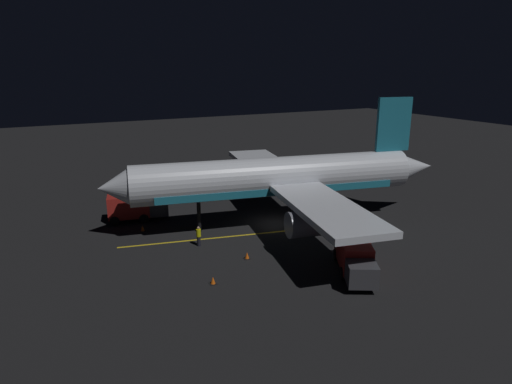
{
  "coord_description": "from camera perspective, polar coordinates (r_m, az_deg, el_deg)",
  "views": [
    {
      "loc": [
        -34.92,
        20.03,
        14.74
      ],
      "look_at": [
        0.0,
        2.0,
        3.5
      ],
      "focal_mm": 31.07,
      "sensor_mm": 36.0,
      "label": 1
    }
  ],
  "objects": [
    {
      "name": "traffic_cone_near_left",
      "position": [
        31.74,
        -5.56,
        -11.28
      ],
      "size": [
        0.5,
        0.5,
        0.55
      ],
      "color": "#EA590F",
      "rests_on": "ground_plane"
    },
    {
      "name": "ground_plane",
      "position": [
        42.9,
        2.38,
        -4.29
      ],
      "size": [
        180.0,
        180.0,
        0.2
      ],
      "primitive_type": "cube",
      "color": "black"
    },
    {
      "name": "traffic_cone_under_wing",
      "position": [
        35.41,
        -1.17,
        -8.2
      ],
      "size": [
        0.5,
        0.5,
        0.55
      ],
      "color": "#EA590F",
      "rests_on": "ground_plane"
    },
    {
      "name": "catering_truck",
      "position": [
        33.47,
        12.58,
        -8.17
      ],
      "size": [
        6.6,
        4.88,
        2.45
      ],
      "color": "maroon",
      "rests_on": "ground_plane"
    },
    {
      "name": "airliner",
      "position": [
        41.71,
        3.2,
        1.79
      ],
      "size": [
        30.63,
        32.87,
        11.81
      ],
      "color": "silver",
      "rests_on": "ground_plane"
    },
    {
      "name": "baggage_truck",
      "position": [
        45.06,
        -15.34,
        -1.96
      ],
      "size": [
        3.28,
        6.0,
        2.62
      ],
      "color": "maroon",
      "rests_on": "ground_plane"
    },
    {
      "name": "ground_crew_worker",
      "position": [
        37.87,
        -7.4,
        -5.64
      ],
      "size": [
        0.4,
        0.4,
        1.74
      ],
      "color": "black",
      "rests_on": "ground_plane"
    },
    {
      "name": "traffic_cone_near_right",
      "position": [
        42.33,
        -14.39,
        -4.58
      ],
      "size": [
        0.5,
        0.5,
        0.55
      ],
      "color": "#EA590F",
      "rests_on": "ground_plane"
    },
    {
      "name": "apron_guide_stripe",
      "position": [
        40.14,
        -1.76,
        -5.59
      ],
      "size": [
        4.79,
        21.27,
        0.01
      ],
      "primitive_type": "cube",
      "rotation": [
        0.0,
        0.0,
        -0.21
      ],
      "color": "gold",
      "rests_on": "ground_plane"
    }
  ]
}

